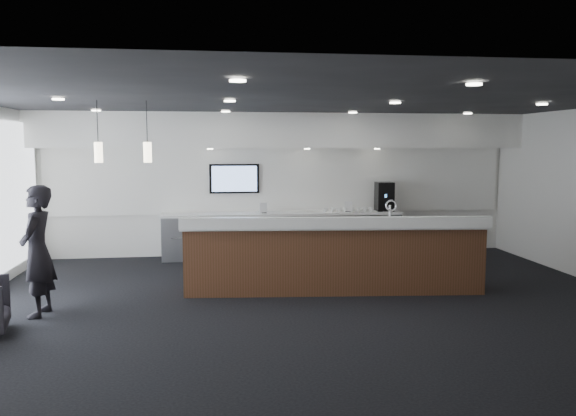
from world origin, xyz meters
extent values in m
plane|color=black|center=(0.00, 0.00, 0.00)|extent=(10.00, 10.00, 0.00)
cube|color=black|center=(0.00, 0.00, 3.00)|extent=(10.00, 8.00, 0.02)
cube|color=white|center=(0.00, 4.00, 1.50)|extent=(10.00, 0.02, 3.00)
cube|color=white|center=(0.00, 3.55, 2.65)|extent=(10.00, 0.90, 0.70)
cube|color=white|center=(0.00, 3.97, 1.60)|extent=(9.80, 0.06, 1.40)
cube|color=#989AA0|center=(0.00, 3.64, 0.45)|extent=(5.00, 0.60, 0.90)
cube|color=white|center=(0.00, 3.64, 0.93)|extent=(5.06, 0.66, 0.05)
cylinder|color=silver|center=(-2.00, 3.32, 0.50)|extent=(0.60, 0.02, 0.02)
cylinder|color=silver|center=(-1.00, 3.32, 0.50)|extent=(0.60, 0.02, 0.02)
cylinder|color=silver|center=(0.00, 3.32, 0.50)|extent=(0.60, 0.02, 0.02)
cylinder|color=silver|center=(1.00, 3.32, 0.50)|extent=(0.60, 0.02, 0.02)
cylinder|color=silver|center=(2.00, 3.32, 0.50)|extent=(0.60, 0.02, 0.02)
cube|color=black|center=(-1.00, 3.91, 1.65)|extent=(1.05, 0.07, 0.62)
cube|color=blue|center=(-1.00, 3.87, 1.65)|extent=(0.95, 0.01, 0.54)
cylinder|color=#FFEFC6|center=(-2.40, 0.80, 2.25)|extent=(0.12, 0.12, 0.30)
cylinder|color=#FFEFC6|center=(-3.10, 0.80, 2.25)|extent=(0.12, 0.12, 0.30)
cube|color=#4C2E19|center=(0.46, 0.70, 0.53)|extent=(4.77, 1.10, 1.05)
cube|color=white|center=(0.46, 0.70, 1.08)|extent=(4.86, 1.19, 0.06)
cube|color=white|center=(0.42, 0.33, 1.17)|extent=(4.80, 0.57, 0.18)
cylinder|color=silver|center=(1.39, 0.72, 1.25)|extent=(0.04, 0.04, 0.28)
torus|color=silver|center=(1.39, 0.66, 1.39)|extent=(0.19, 0.05, 0.19)
cube|color=black|center=(2.20, 3.62, 1.26)|extent=(0.37, 0.42, 0.62)
cube|color=silver|center=(2.20, 3.40, 0.96)|extent=(0.22, 0.12, 0.02)
cube|color=silver|center=(-0.42, 3.56, 1.06)|extent=(0.16, 0.06, 0.22)
cube|color=silver|center=(1.39, 3.55, 1.06)|extent=(0.16, 0.05, 0.22)
imported|color=black|center=(-3.86, -0.02, 0.91)|extent=(0.48, 0.69, 1.81)
imported|color=white|center=(1.90, 3.57, 1.00)|extent=(0.10, 0.10, 0.09)
imported|color=white|center=(1.76, 3.57, 1.00)|extent=(0.14, 0.14, 0.09)
imported|color=white|center=(1.62, 3.57, 1.00)|extent=(0.12, 0.12, 0.09)
imported|color=white|center=(1.48, 3.57, 1.00)|extent=(0.13, 0.13, 0.09)
imported|color=white|center=(1.34, 3.57, 1.00)|extent=(0.13, 0.13, 0.09)
imported|color=white|center=(1.20, 3.57, 1.00)|extent=(0.11, 0.11, 0.09)
imported|color=white|center=(1.06, 3.57, 1.00)|extent=(0.14, 0.14, 0.09)
imported|color=white|center=(0.92, 3.57, 1.00)|extent=(0.11, 0.11, 0.09)
camera|label=1|loc=(-1.45, -8.00, 2.35)|focal=35.00mm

